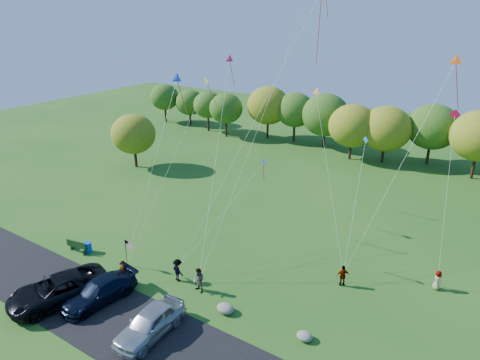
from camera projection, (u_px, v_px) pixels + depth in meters
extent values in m
plane|color=#1F5317|center=(171.00, 296.00, 30.61)|extent=(140.00, 140.00, 0.00)
cube|color=black|center=(129.00, 328.00, 27.49)|extent=(44.00, 6.00, 0.06)
cylinder|color=#352113|center=(163.00, 117.00, 76.96)|extent=(0.36, 0.36, 2.22)
ellipsoid|color=#245115|center=(162.00, 101.00, 75.90)|extent=(5.43, 5.43, 4.89)
cylinder|color=#352113|center=(184.00, 120.00, 74.10)|extent=(0.36, 0.36, 2.52)
ellipsoid|color=#245115|center=(183.00, 104.00, 73.05)|extent=(4.84, 4.84, 4.35)
cylinder|color=#352113|center=(219.00, 120.00, 73.44)|extent=(0.36, 0.36, 2.97)
ellipsoid|color=#3D6E1B|center=(219.00, 99.00, 72.09)|extent=(6.64, 6.64, 5.97)
cylinder|color=#352113|center=(233.00, 127.00, 68.49)|extent=(0.36, 0.36, 3.02)
ellipsoid|color=#3D6E1B|center=(232.00, 108.00, 67.33)|extent=(4.99, 4.99, 4.50)
cylinder|color=#352113|center=(258.00, 129.00, 67.92)|extent=(0.36, 0.36, 2.86)
ellipsoid|color=#3D6E1B|center=(258.00, 109.00, 66.72)|extent=(5.60, 5.60, 5.04)
cylinder|color=#352113|center=(296.00, 133.00, 66.04)|extent=(0.36, 0.36, 2.81)
ellipsoid|color=#245115|center=(297.00, 110.00, 64.72)|extent=(6.65, 6.65, 5.98)
cylinder|color=#352113|center=(320.00, 143.00, 60.76)|extent=(0.36, 0.36, 2.99)
ellipsoid|color=#245115|center=(322.00, 117.00, 59.41)|extent=(6.56, 6.56, 5.91)
cylinder|color=#352113|center=(356.00, 143.00, 61.40)|extent=(0.36, 0.36, 2.43)
ellipsoid|color=#3D6E1B|center=(358.00, 124.00, 60.34)|extent=(5.02, 5.02, 4.52)
cylinder|color=#352113|center=(390.00, 148.00, 58.66)|extent=(0.36, 0.36, 2.71)
ellipsoid|color=#3D6E1B|center=(394.00, 122.00, 57.30)|extent=(7.14, 7.14, 6.42)
cylinder|color=#352113|center=(425.00, 160.00, 53.98)|extent=(0.36, 0.36, 2.82)
ellipsoid|color=#3D6E1B|center=(429.00, 134.00, 52.75)|extent=(5.90, 5.90, 5.31)
cylinder|color=#352113|center=(479.00, 169.00, 51.25)|extent=(0.36, 0.36, 2.68)
cylinder|color=#352113|center=(136.00, 157.00, 55.30)|extent=(0.36, 0.36, 2.60)
ellipsoid|color=#3D6E1B|center=(133.00, 134.00, 54.14)|extent=(5.60, 5.60, 5.04)
imported|color=black|center=(58.00, 289.00, 29.65)|extent=(5.22, 7.38, 1.87)
imported|color=black|center=(99.00, 291.00, 29.69)|extent=(2.98, 5.76, 1.60)
imported|color=#ACAFB7|center=(150.00, 323.00, 26.56)|extent=(2.22, 5.24, 1.77)
imported|color=#4C4C59|center=(124.00, 273.00, 31.60)|extent=(0.82, 0.69, 1.93)
imported|color=#4C4C59|center=(199.00, 281.00, 30.68)|extent=(1.10, 0.96, 1.92)
imported|color=#4C4C59|center=(178.00, 270.00, 32.02)|extent=(1.29, 0.94, 1.79)
imported|color=#4C4C59|center=(343.00, 276.00, 31.45)|extent=(1.04, 0.91, 1.68)
imported|color=#4C4C59|center=(437.00, 280.00, 31.06)|extent=(0.88, 0.86, 1.53)
cube|color=#183B15|center=(79.00, 247.00, 36.03)|extent=(1.95, 0.48, 0.07)
cube|color=#183B15|center=(76.00, 244.00, 35.76)|extent=(1.94, 0.42, 0.60)
cube|color=#183B15|center=(73.00, 246.00, 36.53)|extent=(0.17, 0.50, 0.46)
cube|color=#183B15|center=(85.00, 252.00, 35.70)|extent=(0.17, 0.50, 0.46)
cylinder|color=blue|center=(88.00, 247.00, 35.96)|extent=(0.60, 0.60, 0.90)
cylinder|color=black|center=(126.00, 253.00, 33.68)|extent=(0.05, 0.05, 2.42)
cube|color=red|center=(129.00, 245.00, 33.14)|extent=(0.87, 0.58, 0.02)
cube|color=navy|center=(127.00, 242.00, 33.22)|extent=(0.35, 0.02, 0.27)
ellipsoid|color=gray|center=(225.00, 308.00, 28.82)|extent=(1.24, 0.97, 0.62)
ellipsoid|color=gray|center=(305.00, 336.00, 26.43)|extent=(1.02, 0.85, 0.53)
cone|color=blue|center=(177.00, 79.00, 35.05)|extent=(1.02, 0.65, 0.94)
cone|color=orange|center=(316.00, 92.00, 34.14)|extent=(0.82, 0.58, 0.68)
cone|color=#ED5910|center=(456.00, 60.00, 29.43)|extent=(0.99, 0.59, 0.85)
cube|color=red|center=(455.00, 114.00, 30.37)|extent=(0.79, 0.22, 0.77)
cube|color=#E3FF15|center=(206.00, 81.00, 37.68)|extent=(0.66, 0.46, 0.75)
cube|color=blue|center=(366.00, 140.00, 34.67)|extent=(0.55, 0.35, 0.62)
cone|color=#B90D52|center=(229.00, 59.00, 40.73)|extent=(0.96, 0.66, 0.85)
cube|color=blue|center=(264.00, 162.00, 31.54)|extent=(0.54, 0.29, 0.58)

